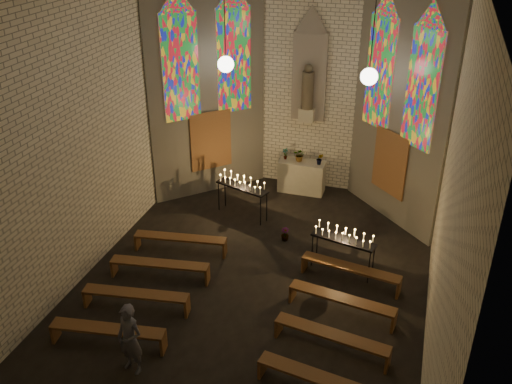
% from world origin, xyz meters
% --- Properties ---
extents(floor, '(12.00, 12.00, 0.00)m').
position_xyz_m(floor, '(0.00, 0.00, 0.00)').
color(floor, black).
rests_on(floor, ground).
extents(room, '(8.22, 12.43, 7.00)m').
position_xyz_m(room, '(-0.00, 3.37, 3.72)').
color(room, '#EBE3C5').
rests_on(room, ground).
extents(altar, '(1.40, 0.60, 1.00)m').
position_xyz_m(altar, '(0.00, 5.45, 0.50)').
color(altar, beige).
rests_on(altar, ground).
extents(flower_vase_left, '(0.21, 0.18, 0.35)m').
position_xyz_m(flower_vase_left, '(-0.55, 5.50, 1.17)').
color(flower_vase_left, '#4C723F').
rests_on(flower_vase_left, altar).
extents(flower_vase_center, '(0.39, 0.35, 0.41)m').
position_xyz_m(flower_vase_center, '(-0.09, 5.48, 1.20)').
color(flower_vase_center, '#4C723F').
rests_on(flower_vase_center, altar).
extents(flower_vase_right, '(0.21, 0.17, 0.36)m').
position_xyz_m(flower_vase_right, '(0.54, 5.42, 1.18)').
color(flower_vase_right, '#4C723F').
rests_on(flower_vase_right, altar).
extents(aisle_flower_pot, '(0.25, 0.25, 0.37)m').
position_xyz_m(aisle_flower_pot, '(0.24, 2.55, 0.19)').
color(aisle_flower_pot, '#4C723F').
rests_on(aisle_flower_pot, ground).
extents(votive_stand_left, '(1.63, 0.86, 1.17)m').
position_xyz_m(votive_stand_left, '(-1.27, 3.47, 1.00)').
color(votive_stand_left, black).
rests_on(votive_stand_left, ground).
extents(votive_stand_right, '(1.61, 0.70, 1.15)m').
position_xyz_m(votive_stand_right, '(1.92, 1.62, 0.99)').
color(votive_stand_right, black).
rests_on(votive_stand_right, ground).
extents(pew_left_0, '(2.41, 0.69, 0.46)m').
position_xyz_m(pew_left_0, '(-2.19, 1.22, 0.37)').
color(pew_left_0, brown).
rests_on(pew_left_0, ground).
extents(pew_right_0, '(2.41, 0.69, 0.46)m').
position_xyz_m(pew_right_0, '(2.19, 1.22, 0.37)').
color(pew_right_0, brown).
rests_on(pew_right_0, ground).
extents(pew_left_1, '(2.41, 0.69, 0.46)m').
position_xyz_m(pew_left_1, '(-2.19, 0.02, 0.37)').
color(pew_left_1, brown).
rests_on(pew_left_1, ground).
extents(pew_right_1, '(2.41, 0.69, 0.46)m').
position_xyz_m(pew_right_1, '(2.19, 0.02, 0.37)').
color(pew_right_1, brown).
rests_on(pew_right_1, ground).
extents(pew_left_2, '(2.41, 0.69, 0.46)m').
position_xyz_m(pew_left_2, '(-2.19, -1.18, 0.37)').
color(pew_left_2, brown).
rests_on(pew_left_2, ground).
extents(pew_right_2, '(2.41, 0.69, 0.46)m').
position_xyz_m(pew_right_2, '(2.19, -1.18, 0.37)').
color(pew_right_2, brown).
rests_on(pew_right_2, ground).
extents(pew_left_3, '(2.41, 0.69, 0.46)m').
position_xyz_m(pew_left_3, '(-2.19, -2.38, 0.37)').
color(pew_left_3, brown).
rests_on(pew_left_3, ground).
extents(pew_right_3, '(2.41, 0.69, 0.46)m').
position_xyz_m(pew_right_3, '(2.19, -2.38, 0.37)').
color(pew_right_3, brown).
rests_on(pew_right_3, ground).
extents(visitor, '(0.63, 0.48, 1.54)m').
position_xyz_m(visitor, '(-1.39, -2.83, 0.77)').
color(visitor, '#51525B').
rests_on(visitor, ground).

